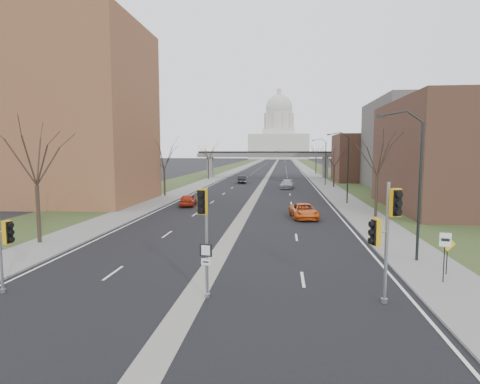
% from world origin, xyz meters
% --- Properties ---
extents(ground, '(700.00, 700.00, 0.00)m').
position_xyz_m(ground, '(0.00, 0.00, 0.00)').
color(ground, black).
rests_on(ground, ground).
extents(road_surface, '(20.00, 600.00, 0.01)m').
position_xyz_m(road_surface, '(0.00, 150.00, 0.01)').
color(road_surface, black).
rests_on(road_surface, ground).
extents(median_strip, '(1.20, 600.00, 0.02)m').
position_xyz_m(median_strip, '(0.00, 150.00, 0.00)').
color(median_strip, gray).
rests_on(median_strip, ground).
extents(sidewalk_right, '(4.00, 600.00, 0.12)m').
position_xyz_m(sidewalk_right, '(12.00, 150.00, 0.06)').
color(sidewalk_right, gray).
rests_on(sidewalk_right, ground).
extents(sidewalk_left, '(4.00, 600.00, 0.12)m').
position_xyz_m(sidewalk_left, '(-12.00, 150.00, 0.06)').
color(sidewalk_left, gray).
rests_on(sidewalk_left, ground).
extents(grass_verge_right, '(8.00, 600.00, 0.10)m').
position_xyz_m(grass_verge_right, '(18.00, 150.00, 0.05)').
color(grass_verge_right, '#2B411E').
rests_on(grass_verge_right, ground).
extents(grass_verge_left, '(8.00, 600.00, 0.10)m').
position_xyz_m(grass_verge_left, '(-18.00, 150.00, 0.05)').
color(grass_verge_left, '#2B411E').
rests_on(grass_verge_left, ground).
extents(apartment_building, '(25.00, 16.00, 22.00)m').
position_xyz_m(apartment_building, '(-26.00, 30.00, 11.00)').
color(apartment_building, brown).
rests_on(apartment_building, ground).
extents(commercial_block_near, '(16.00, 20.00, 12.00)m').
position_xyz_m(commercial_block_near, '(24.00, 28.00, 6.00)').
color(commercial_block_near, '#4D3024').
rests_on(commercial_block_near, ground).
extents(commercial_block_mid, '(18.00, 22.00, 15.00)m').
position_xyz_m(commercial_block_mid, '(28.00, 52.00, 7.50)').
color(commercial_block_mid, '#5A5752').
rests_on(commercial_block_mid, ground).
extents(commercial_block_far, '(14.00, 14.00, 10.00)m').
position_xyz_m(commercial_block_far, '(22.00, 70.00, 5.00)').
color(commercial_block_far, '#4D3024').
rests_on(commercial_block_far, ground).
extents(pedestrian_bridge, '(34.00, 3.00, 6.45)m').
position_xyz_m(pedestrian_bridge, '(0.00, 80.00, 4.84)').
color(pedestrian_bridge, slate).
rests_on(pedestrian_bridge, ground).
extents(capitol, '(48.00, 42.00, 55.75)m').
position_xyz_m(capitol, '(0.00, 320.00, 18.60)').
color(capitol, beige).
rests_on(capitol, ground).
extents(streetlight_near, '(2.61, 0.20, 8.70)m').
position_xyz_m(streetlight_near, '(10.99, 6.00, 6.95)').
color(streetlight_near, black).
rests_on(streetlight_near, sidewalk_right).
extents(streetlight_mid, '(2.61, 0.20, 8.70)m').
position_xyz_m(streetlight_mid, '(10.99, 32.00, 6.95)').
color(streetlight_mid, black).
rests_on(streetlight_mid, sidewalk_right).
extents(streetlight_far, '(2.61, 0.20, 8.70)m').
position_xyz_m(streetlight_far, '(10.99, 58.00, 6.95)').
color(streetlight_far, black).
rests_on(streetlight_far, sidewalk_right).
extents(tree_left_a, '(7.20, 7.20, 9.40)m').
position_xyz_m(tree_left_a, '(-13.00, 8.00, 6.64)').
color(tree_left_a, '#382B21').
rests_on(tree_left_a, sidewalk_left).
extents(tree_left_b, '(6.75, 6.75, 8.81)m').
position_xyz_m(tree_left_b, '(-13.00, 38.00, 6.23)').
color(tree_left_b, '#382B21').
rests_on(tree_left_b, sidewalk_left).
extents(tree_left_c, '(7.65, 7.65, 9.99)m').
position_xyz_m(tree_left_c, '(-13.00, 72.00, 7.04)').
color(tree_left_c, '#382B21').
rests_on(tree_left_c, sidewalk_left).
extents(tree_right_a, '(7.20, 7.20, 9.40)m').
position_xyz_m(tree_right_a, '(13.00, 22.00, 6.64)').
color(tree_right_a, '#382B21').
rests_on(tree_right_a, sidewalk_right).
extents(tree_right_b, '(6.30, 6.30, 8.22)m').
position_xyz_m(tree_right_b, '(13.00, 55.00, 5.82)').
color(tree_right_b, '#382B21').
rests_on(tree_right_b, sidewalk_right).
extents(tree_right_c, '(7.65, 7.65, 9.99)m').
position_xyz_m(tree_right_c, '(13.00, 95.00, 7.04)').
color(tree_right_c, '#382B21').
rests_on(tree_right_c, sidewalk_right).
extents(signal_pole_median, '(0.59, 0.82, 4.93)m').
position_xyz_m(signal_pole_median, '(0.60, -1.22, 3.43)').
color(signal_pole_median, gray).
rests_on(signal_pole_median, ground).
extents(signal_pole_right, '(1.16, 0.87, 5.21)m').
position_xyz_m(signal_pole_right, '(8.21, -1.01, 3.41)').
color(signal_pole_right, gray).
rests_on(signal_pole_right, ground).
extents(speed_limit_sign, '(0.52, 0.13, 2.45)m').
position_xyz_m(speed_limit_sign, '(11.78, 2.02, 1.80)').
color(speed_limit_sign, black).
rests_on(speed_limit_sign, sidewalk_right).
extents(warning_sign, '(0.78, 0.06, 2.00)m').
position_xyz_m(warning_sign, '(12.44, 3.37, 1.42)').
color(warning_sign, black).
rests_on(warning_sign, sidewalk_right).
extents(car_left_near, '(2.17, 4.45, 1.46)m').
position_xyz_m(car_left_near, '(-7.24, 28.36, 0.73)').
color(car_left_near, '#A32812').
rests_on(car_left_near, ground).
extents(car_left_far, '(1.95, 4.78, 1.54)m').
position_xyz_m(car_left_far, '(-4.36, 62.89, 0.77)').
color(car_left_far, black).
rests_on(car_left_far, ground).
extents(car_right_near, '(2.95, 5.34, 1.42)m').
position_xyz_m(car_right_near, '(6.00, 20.88, 0.71)').
color(car_right_near, '#D25716').
rests_on(car_right_near, ground).
extents(car_right_mid, '(2.53, 5.38, 1.52)m').
position_xyz_m(car_right_mid, '(4.64, 52.12, 0.76)').
color(car_right_mid, '#9B99A0').
rests_on(car_right_mid, ground).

